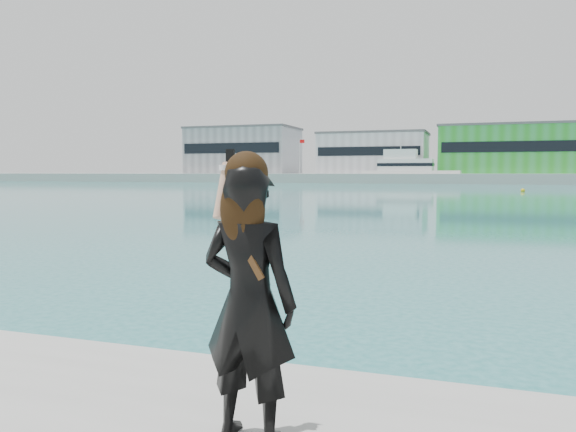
% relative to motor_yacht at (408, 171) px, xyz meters
% --- Properties ---
extents(far_quay, '(320.00, 40.00, 2.00)m').
position_rel_motor_yacht_xyz_m(far_quay, '(12.51, 14.42, -1.60)').
color(far_quay, '#9E9E99').
rests_on(far_quay, ground).
extents(warehouse_grey_left, '(26.52, 16.36, 11.50)m').
position_rel_motor_yacht_xyz_m(warehouse_grey_left, '(-42.49, 12.40, 5.16)').
color(warehouse_grey_left, gray).
rests_on(warehouse_grey_left, far_quay).
extents(warehouse_white, '(24.48, 15.35, 9.50)m').
position_rel_motor_yacht_xyz_m(warehouse_white, '(-9.49, 12.40, 4.16)').
color(warehouse_white, silver).
rests_on(warehouse_white, far_quay).
extents(warehouse_green, '(30.60, 16.36, 10.50)m').
position_rel_motor_yacht_xyz_m(warehouse_green, '(20.51, 12.40, 4.66)').
color(warehouse_green, green).
rests_on(warehouse_green, far_quay).
extents(flagpole_left, '(1.28, 0.16, 8.00)m').
position_rel_motor_yacht_xyz_m(flagpole_left, '(-25.39, 5.42, 3.94)').
color(flagpole_left, silver).
rests_on(flagpole_left, far_quay).
extents(motor_yacht, '(19.89, 5.78, 9.25)m').
position_rel_motor_yacht_xyz_m(motor_yacht, '(0.00, 0.00, 0.00)').
color(motor_yacht, white).
rests_on(motor_yacht, ground).
extents(buoy_near, '(0.50, 0.50, 0.50)m').
position_rel_motor_yacht_xyz_m(buoy_near, '(18.91, -46.71, -2.60)').
color(buoy_near, gold).
rests_on(buoy_near, ground).
extents(buoy_far, '(0.50, 0.50, 0.50)m').
position_rel_motor_yacht_xyz_m(buoy_far, '(-30.02, -27.29, -2.60)').
color(buoy_far, gold).
rests_on(buoy_far, ground).
extents(woman, '(0.62, 0.44, 1.70)m').
position_rel_motor_yacht_xyz_m(woman, '(12.65, -115.87, -0.94)').
color(woman, black).
rests_on(woman, near_quay).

